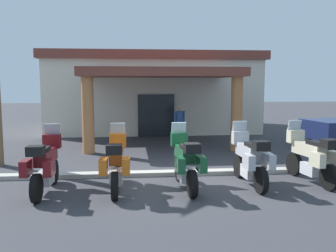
% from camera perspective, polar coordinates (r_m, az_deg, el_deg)
% --- Properties ---
extents(ground_plane, '(80.00, 80.00, 0.00)m').
position_cam_1_polar(ground_plane, '(10.07, 1.27, -8.66)').
color(ground_plane, '#38383D').
extents(motel_building, '(11.55, 11.46, 4.27)m').
position_cam_1_polar(motel_building, '(21.34, -2.50, 5.41)').
color(motel_building, silver).
rests_on(motel_building, ground_plane).
extents(motorcycle_maroon, '(0.71, 2.21, 1.61)m').
position_cam_1_polar(motorcycle_maroon, '(9.44, -18.56, -5.70)').
color(motorcycle_maroon, black).
rests_on(motorcycle_maroon, ground_plane).
extents(motorcycle_orange, '(0.71, 2.21, 1.61)m').
position_cam_1_polar(motorcycle_orange, '(9.22, -8.00, -5.70)').
color(motorcycle_orange, black).
rests_on(motorcycle_orange, ground_plane).
extents(motorcycle_green, '(0.73, 2.21, 1.61)m').
position_cam_1_polar(motorcycle_green, '(9.30, 2.71, -5.53)').
color(motorcycle_green, black).
rests_on(motorcycle_green, ground_plane).
extents(motorcycle_silver, '(0.72, 2.21, 1.61)m').
position_cam_1_polar(motorcycle_silver, '(9.84, 12.59, -5.01)').
color(motorcycle_silver, black).
rests_on(motorcycle_silver, ground_plane).
extents(motorcycle_cream, '(0.81, 2.21, 1.61)m').
position_cam_1_polar(motorcycle_cream, '(10.58, 21.37, -4.49)').
color(motorcycle_cream, black).
rests_on(motorcycle_cream, ground_plane).
extents(pedestrian, '(0.52, 0.32, 1.63)m').
position_cam_1_polar(pedestrian, '(16.74, 1.78, 0.78)').
color(pedestrian, black).
rests_on(pedestrian, ground_plane).
extents(curb_strip, '(10.61, 0.36, 0.12)m').
position_cam_1_polar(curb_strip, '(10.80, 1.62, -7.27)').
color(curb_strip, '#ADA89E').
rests_on(curb_strip, ground_plane).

